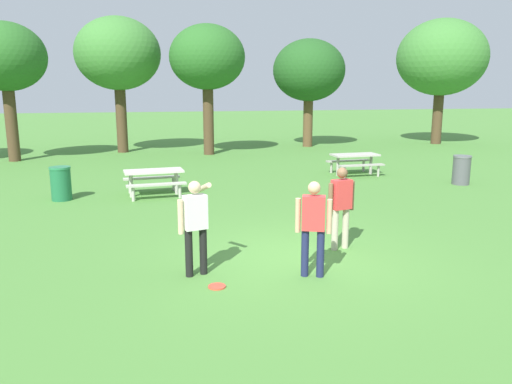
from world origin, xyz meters
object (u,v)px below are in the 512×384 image
Objects in this scene: tree_far_right at (118,55)px; tree_slender_mid at (207,58)px; trash_can_beside_table at (461,170)px; tree_back_right at (442,58)px; tree_broad_center at (5,58)px; picnic_table_near at (154,177)px; person_bystander at (313,223)px; picnic_table_far at (355,160)px; tree_back_left at (309,71)px; person_thrower at (195,221)px; trash_can_further_along at (61,183)px; frisbee at (217,286)px; person_catcher at (341,203)px.

tree_slender_mid is at bearing -23.43° from tree_far_right.
tree_back_right reaches higher than trash_can_beside_table.
tree_broad_center is at bearing -177.32° from tree_slender_mid.
tree_slender_mid is at bearing 72.89° from picnic_table_near.
person_bystander is 10.50m from picnic_table_far.
tree_far_right is 4.45m from tree_slender_mid.
tree_back_left reaches higher than person_bystander.
person_thrower is 0.24× the size of tree_back_right.
picnic_table_near is 19.87m from tree_back_right.
person_bystander is 1.71× the size of trash_can_further_along.
frisbee is at bearing -96.86° from tree_slender_mid.
person_catcher is 6.88m from picnic_table_near.
picnic_table_near is 1.91× the size of trash_can_further_along.
person_thrower is at bearing -98.07° from tree_slender_mid.
tree_broad_center reaches higher than picnic_table_far.
trash_can_beside_table is 0.16× the size of tree_broad_center.
person_bystander is 0.90× the size of picnic_table_near.
picnic_table_far is 3.68m from trash_can_beside_table.
tree_slender_mid is (-0.70, 14.98, 3.54)m from person_catcher.
person_catcher is 1.65m from person_bystander.
trash_can_further_along is (-2.60, -0.03, -0.08)m from picnic_table_near.
tree_far_right reaches higher than picnic_table_far.
frisbee is at bearing -124.32° from picnic_table_far.
frisbee is (0.26, -0.63, -0.95)m from person_thrower.
tree_slender_mid reaches higher than picnic_table_near.
person_thrower is at bearing -84.02° from tree_far_right.
picnic_table_far is 0.31× the size of tree_back_left.
picnic_table_far is 0.29× the size of tree_slender_mid.
tree_broad_center is (-3.21, 8.69, 3.89)m from trash_can_further_along.
frisbee is (-2.67, -1.43, -0.93)m from person_catcher.
person_bystander is 0.24× the size of tree_back_right.
trash_can_beside_table is at bearing -42.67° from picnic_table_far.
tree_far_right is (-8.56, 8.71, 4.14)m from picnic_table_far.
person_thrower is at bearing -113.83° from tree_back_left.
tree_far_right reaches higher than trash_can_beside_table.
trash_can_beside_table is (2.70, -2.49, -0.08)m from picnic_table_far.
trash_can_further_along is (-9.87, -2.14, -0.08)m from picnic_table_far.
tree_back_right reaches higher than frisbee.
person_bystander is at bearing -91.12° from tree_slender_mid.
trash_can_beside_table is 0.15× the size of tree_far_right.
tree_back_left is at bearing 82.52° from picnic_table_far.
tree_back_right is at bearing 44.96° from picnic_table_far.
person_thrower is 1.00× the size of person_catcher.
tree_far_right reaches higher than person_catcher.
trash_can_further_along is 11.29m from tree_slender_mid.
tree_slender_mid is (0.32, 16.28, 3.54)m from person_bystander.
tree_far_right is at bearing 96.60° from frisbee.
person_thrower reaches higher than picnic_table_near.
person_catcher is 0.93× the size of picnic_table_far.
trash_can_beside_table is 18.60m from tree_broad_center.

